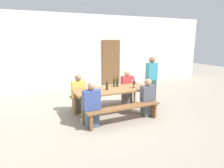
% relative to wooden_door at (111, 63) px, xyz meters
% --- Properties ---
extents(ground_plane, '(24.00, 24.00, 0.00)m').
position_rel_wooden_door_xyz_m(ground_plane, '(-1.62, -3.47, -1.05)').
color(ground_plane, gray).
extents(back_wall, '(14.00, 0.20, 3.20)m').
position_rel_wooden_door_xyz_m(back_wall, '(-1.62, 0.14, 0.55)').
color(back_wall, silver).
rests_on(back_wall, ground).
extents(wooden_door, '(0.90, 0.06, 2.10)m').
position_rel_wooden_door_xyz_m(wooden_door, '(0.00, 0.00, 0.00)').
color(wooden_door, brown).
rests_on(wooden_door, ground).
extents(tasting_table, '(2.18, 0.86, 0.75)m').
position_rel_wooden_door_xyz_m(tasting_table, '(-1.62, -3.47, -0.37)').
color(tasting_table, olive).
rests_on(tasting_table, ground).
extents(bench_near, '(2.08, 0.30, 0.45)m').
position_rel_wooden_door_xyz_m(bench_near, '(-1.62, -4.20, -0.69)').
color(bench_near, brown).
rests_on(bench_near, ground).
extents(bench_far, '(2.08, 0.30, 0.45)m').
position_rel_wooden_door_xyz_m(bench_far, '(-1.62, -2.74, -0.69)').
color(bench_far, brown).
rests_on(bench_far, ground).
extents(wine_bottle_0, '(0.07, 0.07, 0.31)m').
position_rel_wooden_door_xyz_m(wine_bottle_0, '(-1.79, -3.49, -0.19)').
color(wine_bottle_0, '#332814').
rests_on(wine_bottle_0, tasting_table).
extents(wine_bottle_1, '(0.07, 0.07, 0.30)m').
position_rel_wooden_door_xyz_m(wine_bottle_1, '(-2.31, -3.63, -0.18)').
color(wine_bottle_1, '#234C2D').
rests_on(wine_bottle_1, tasting_table).
extents(wine_bottle_2, '(0.06, 0.06, 0.34)m').
position_rel_wooden_door_xyz_m(wine_bottle_2, '(-1.43, -3.22, -0.18)').
color(wine_bottle_2, '#332814').
rests_on(wine_bottle_2, tasting_table).
extents(wine_bottle_3, '(0.07, 0.07, 0.33)m').
position_rel_wooden_door_xyz_m(wine_bottle_3, '(-1.34, -3.24, -0.18)').
color(wine_bottle_3, '#143319').
rests_on(wine_bottle_3, tasting_table).
extents(wine_bottle_4, '(0.07, 0.07, 0.30)m').
position_rel_wooden_door_xyz_m(wine_bottle_4, '(-0.97, -3.62, -0.19)').
color(wine_bottle_4, '#332814').
rests_on(wine_bottle_4, tasting_table).
extents(wine_glass_0, '(0.07, 0.07, 0.15)m').
position_rel_wooden_door_xyz_m(wine_glass_0, '(-1.04, -3.75, -0.19)').
color(wine_glass_0, silver).
rests_on(wine_glass_0, tasting_table).
extents(wine_glass_1, '(0.06, 0.06, 0.17)m').
position_rel_wooden_door_xyz_m(wine_glass_1, '(-0.70, -3.11, -0.18)').
color(wine_glass_1, silver).
rests_on(wine_glass_1, tasting_table).
extents(wine_glass_2, '(0.08, 0.08, 0.15)m').
position_rel_wooden_door_xyz_m(wine_glass_2, '(-2.52, -3.72, -0.20)').
color(wine_glass_2, silver).
rests_on(wine_glass_2, tasting_table).
extents(seated_guest_near_0, '(0.42, 0.24, 1.15)m').
position_rel_wooden_door_xyz_m(seated_guest_near_0, '(-2.46, -4.05, -0.51)').
color(seated_guest_near_0, '#3D5672').
rests_on(seated_guest_near_0, ground).
extents(seated_guest_near_1, '(0.38, 0.24, 1.09)m').
position_rel_wooden_door_xyz_m(seated_guest_near_1, '(-0.79, -4.05, -0.53)').
color(seated_guest_near_1, '#49514F').
rests_on(seated_guest_near_1, ground).
extents(seated_guest_far_0, '(0.41, 0.24, 1.15)m').
position_rel_wooden_door_xyz_m(seated_guest_far_0, '(-2.45, -2.89, -0.51)').
color(seated_guest_far_0, '#55594B').
rests_on(seated_guest_far_0, ground).
extents(seated_guest_far_1, '(0.39, 0.24, 1.18)m').
position_rel_wooden_door_xyz_m(seated_guest_far_1, '(-0.79, -2.89, -0.48)').
color(seated_guest_far_1, '#565153').
rests_on(seated_guest_far_1, ground).
extents(standing_host, '(0.34, 0.24, 1.62)m').
position_rel_wooden_door_xyz_m(standing_host, '(-0.15, -3.34, -0.26)').
color(standing_host, '#2E473E').
rests_on(standing_host, ground).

